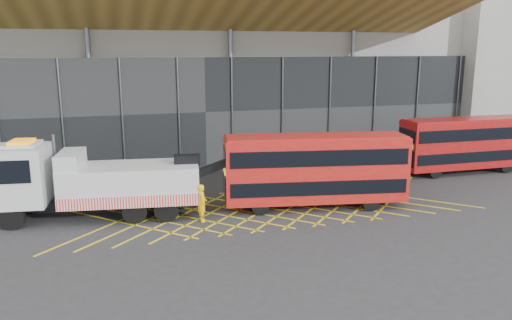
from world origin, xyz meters
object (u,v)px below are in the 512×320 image
object	(u,v)px
bus_second	(466,143)
bus_towed	(315,168)
worker	(202,203)
recovery_truck	(90,181)

from	to	relation	value
bus_second	bus_towed	bearing A→B (deg)	-160.89
worker	bus_towed	bearing A→B (deg)	-80.94
recovery_truck	bus_towed	size ratio (longest dim) A/B	1.21
bus_towed	bus_second	xyz separation A→B (m)	(13.35, 4.36, -0.09)
worker	recovery_truck	bearing A→B (deg)	72.94
bus_towed	bus_second	bearing A→B (deg)	27.90
bus_second	worker	size ratio (longest dim) A/B	4.96
recovery_truck	bus_second	xyz separation A→B (m)	(25.14, 2.74, 0.18)
bus_towed	worker	world-z (taller)	bus_towed
bus_second	worker	world-z (taller)	bus_second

